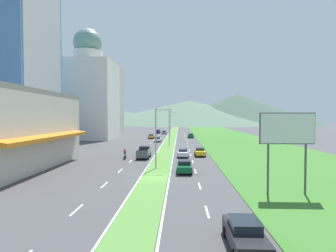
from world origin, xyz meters
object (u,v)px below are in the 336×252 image
Objects in this scene: car_7 at (200,152)px; pickup_truck_0 at (144,152)px; car_1 at (245,234)px; car_8 at (158,139)px; office_tower at (3,28)px; street_lamp_far at (171,123)px; car_4 at (151,136)px; car_5 at (183,153)px; motorcycle_rider at (125,155)px; car_0 at (158,132)px; car_3 at (164,132)px; billboard_roadside at (287,133)px; car_9 at (159,131)px; street_lamp_near at (158,134)px; street_lamp_mid at (168,125)px; car_2 at (184,166)px; car_6 at (191,136)px.

pickup_truck_0 is (-10.14, -3.02, 0.20)m from car_7.
car_1 reaches higher than car_7.
car_8 is (-10.04, 66.25, -0.05)m from car_1.
office_tower is 6.37× the size of street_lamp_far.
car_4 is 0.97× the size of car_7.
car_5 is 2.19× the size of motorcycle_rider.
car_7 is at bearing -160.68° from car_8.
car_0 is 4.20m from car_3.
pickup_truck_0 reaches higher than car_5.
billboard_roadside is 1.80× the size of car_9.
street_lamp_near is 0.94× the size of street_lamp_mid.
street_lamp_mid is 1.68× the size of pickup_truck_0.
street_lamp_near reaches higher than car_1.
street_lamp_near is at bearing -90.13° from street_lamp_mid.
car_2 is (10.24, -86.28, -0.00)m from car_0.
car_5 is at bearing -166.71° from car_4.
car_6 is (3.25, 47.02, 0.02)m from car_5.
car_3 is (3.00, -2.94, -0.05)m from car_0.
car_7 reaches higher than car_5.
pickup_truck_0 is (3.23, -44.58, 0.21)m from car_4.
street_lamp_far is (39.88, 35.08, -23.85)m from office_tower.
motorcycle_rider is at bearing -157.99° from car_1.
car_8 is at bearing 0.12° from pickup_truck_0.
billboard_roadside is at bearing -44.08° from street_lamp_near.
street_lamp_near reaches higher than billboard_roadside.
pickup_truck_0 reaches higher than car_6.
car_4 is at bearing -162.17° from car_7.
billboard_roadside is 72.09m from car_6.
street_lamp_far is 2.12× the size of car_9.
car_6 reaches higher than car_8.
street_lamp_near is 11.69m from pickup_truck_0.
car_4 is 44.70m from pickup_truck_0.
car_4 is at bearing -179.64° from car_9.
street_lamp_far is 53.16m from pickup_truck_0.
street_lamp_far is 2.07× the size of car_5.
billboard_roadside is 26.85m from car_5.
car_8 is at bearing -171.39° from car_1.
motorcycle_rider reaches higher than car_7.
car_7 is 10.58m from pickup_truck_0.
motorcycle_rider is at bearing 126.33° from street_lamp_near.
car_2 is at bearing -35.19° from office_tower.
car_0 reaches higher than car_3.
office_tower is 12.23× the size of car_1.
car_5 is (-0.01, 14.44, -0.05)m from car_2.
car_1 reaches higher than car_8.
street_lamp_near reaches higher than car_2.
pickup_truck_0 is at bearing -163.71° from car_1.
car_2 is (3.66, -2.45, -4.11)m from street_lamp_near.
street_lamp_mid is 1.00× the size of street_lamp_far.
street_lamp_near is (39.96, -28.32, -24.18)m from office_tower.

